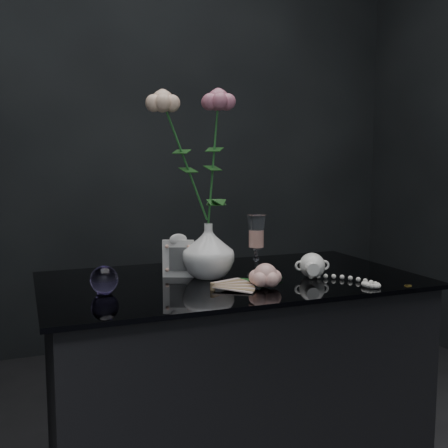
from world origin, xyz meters
name	(u,v)px	position (x,y,z in m)	size (l,w,h in m)	color
table	(232,406)	(0.00, 0.05, 0.38)	(1.05, 0.58, 0.76)	black
vase	(208,251)	(-0.06, 0.08, 0.84)	(0.15, 0.15, 0.15)	white
wine_glass	(256,246)	(0.08, 0.05, 0.85)	(0.05, 0.05, 0.18)	white
picture_frame	(178,255)	(-0.14, 0.12, 0.82)	(0.09, 0.07, 0.12)	white
paperweight	(104,280)	(-0.36, 0.00, 0.80)	(0.07, 0.07, 0.07)	#9880D1
paper_fan	(213,286)	(-0.10, -0.07, 0.77)	(0.22, 0.17, 0.02)	beige
loose_rose	(265,276)	(0.04, -0.09, 0.79)	(0.15, 0.19, 0.06)	#FFB0A4
pearl_jar	(312,264)	(0.22, -0.02, 0.80)	(0.25, 0.26, 0.07)	white
roses	(196,149)	(-0.09, 0.08, 1.12)	(0.24, 0.11, 0.42)	beige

